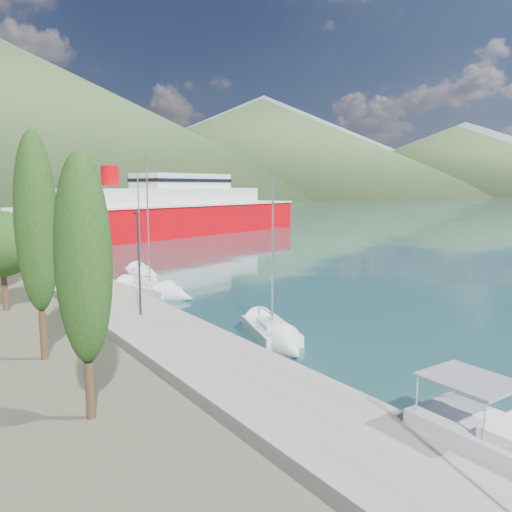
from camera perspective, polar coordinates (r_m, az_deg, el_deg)
ground at (r=136.22m, az=-26.36°, el=3.65°), size 1400.00×1400.00×0.00m
quay at (r=42.68m, az=-19.51°, el=-3.24°), size 5.00×88.00×0.80m
hills_far at (r=656.39m, az=-21.17°, el=13.52°), size 1480.00×900.00×180.00m
hills_near at (r=406.61m, az=-18.20°, el=13.38°), size 1010.00×520.00×115.00m
lamp_posts at (r=30.65m, az=-13.80°, el=-0.29°), size 0.15×48.41×6.06m
sailboat_near at (r=26.92m, az=2.79°, el=-9.53°), size 4.14×7.22×9.95m
sailboat_mid at (r=38.96m, az=-10.51°, el=-4.12°), size 4.42×8.32×11.59m
sailboat_far at (r=45.36m, az=-12.80°, el=-2.47°), size 3.88×7.34×10.31m
ferry at (r=85.67m, az=-11.38°, el=4.70°), size 61.86×28.29×12.04m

